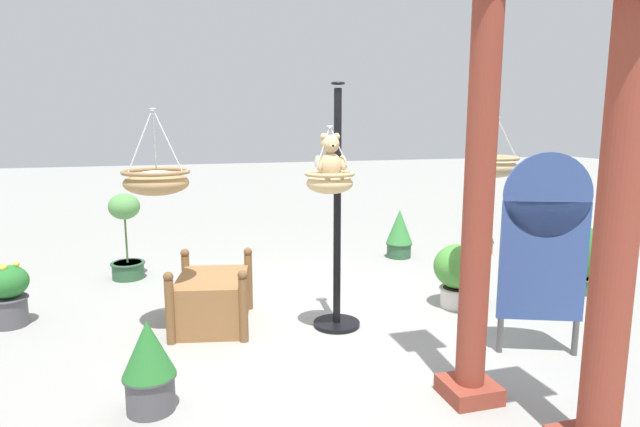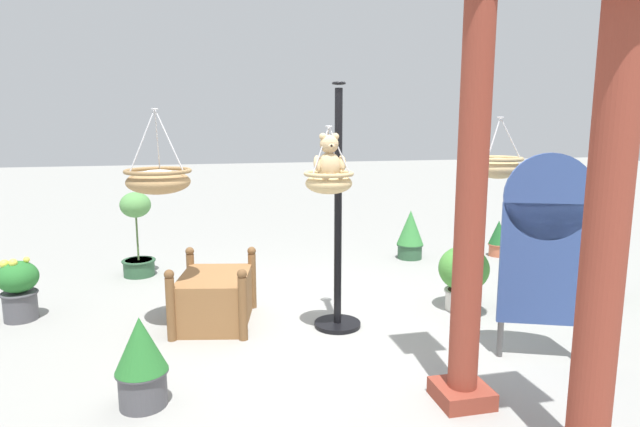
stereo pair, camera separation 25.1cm
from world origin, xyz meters
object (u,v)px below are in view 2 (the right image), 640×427
Objects in this scene: potted_plant_tall_leafy at (19,288)px; hanging_basket_left_high at (498,166)px; greenhouse_pillar_right at (471,194)px; potted_plant_fern_front at (410,234)px; potted_plant_trailing_ivy at (137,233)px; display_sign_board at (546,241)px; teddy_bear at (329,161)px; display_pole_central at (338,256)px; greenhouse_pillar_far_back at (605,243)px; wooden_planter_box at (215,297)px; potted_plant_small_succulent at (596,261)px; potted_plant_conical_shrub at (498,238)px; hanging_basket_with_teddy at (329,181)px; potted_plant_broad_leaf at (141,361)px; potted_plant_flowering_red at (464,275)px; hanging_basket_right_low at (158,180)px.

hanging_basket_left_high is at bearing 163.84° from potted_plant_tall_leafy.
potted_plant_fern_front is (-1.16, -3.76, -1.11)m from greenhouse_pillar_right.
display_sign_board is (-3.43, 3.24, 0.45)m from potted_plant_trailing_ivy.
teddy_bear is 3.32m from potted_plant_fern_front.
display_pole_central reaches higher than potted_plant_fern_front.
greenhouse_pillar_far_back is 3.88× the size of potted_plant_fern_front.
hanging_basket_left_high is at bearing 163.07° from wooden_planter_box.
teddy_bear is 2.30m from greenhouse_pillar_far_back.
potted_plant_small_succulent is (-2.46, -1.70, -1.04)m from greenhouse_pillar_right.
potted_plant_tall_leafy is at bearing -6.61° from potted_plant_small_succulent.
potted_plant_conical_shrub is (-1.29, 0.15, -0.09)m from potted_plant_fern_front.
potted_plant_conical_shrub is (-4.06, -1.73, 0.00)m from wooden_planter_box.
teddy_bear is (0.00, 0.02, 0.18)m from hanging_basket_with_teddy.
potted_plant_broad_leaf is at bearing 15.27° from potted_plant_small_succulent.
wooden_planter_box is 1.56× the size of potted_plant_flowering_red.
wooden_planter_box is 4.42m from potted_plant_conical_shrub.
greenhouse_pillar_far_back is at bearing 115.28° from teddy_bear.
potted_plant_trailing_ivy is (1.86, -2.46, -1.05)m from teddy_bear.
potted_plant_trailing_ivy is at bearing -57.98° from greenhouse_pillar_far_back.
hanging_basket_with_teddy is 1.11× the size of potted_plant_conical_shrub.
potted_plant_trailing_ivy is (-0.98, -1.34, 0.22)m from potted_plant_tall_leafy.
teddy_bear is at bearing -151.49° from potted_plant_broad_leaf.
display_pole_central is at bearing 164.00° from potted_plant_tall_leafy.
potted_plant_tall_leafy is at bearing 16.57° from potted_plant_fern_front.
hanging_basket_right_low is 3.14m from potted_plant_flowering_red.
hanging_basket_with_teddy reaches higher than potted_plant_trailing_ivy.
hanging_basket_right_low is at bearing -11.08° from hanging_basket_left_high.
potted_plant_trailing_ivy is (4.96, -2.02, 0.12)m from potted_plant_small_succulent.
potted_plant_trailing_ivy is at bearing 0.64° from potted_plant_fern_front.
hanging_basket_left_high reaches higher than potted_plant_conical_shrub.
potted_plant_fern_front is 1.09× the size of potted_plant_tall_leafy.
hanging_basket_left_high is 2.90m from potted_plant_fern_front.
display_sign_board is at bearing 151.26° from wooden_planter_box.
potted_plant_trailing_ivy reaches higher than potted_plant_conical_shrub.
display_pole_central reaches higher than potted_plant_tall_leafy.
display_sign_board reaches higher than potted_plant_conical_shrub.
potted_plant_fern_front reaches higher than wooden_planter_box.
potted_plant_fern_front reaches higher than potted_plant_tall_leafy.
hanging_basket_with_teddy is at bearing -26.80° from display_sign_board.
hanging_basket_with_teddy reaches higher than potted_plant_fern_front.
greenhouse_pillar_right reaches higher than potted_plant_broad_leaf.
teddy_bear is 0.75× the size of hanging_basket_left_high.
greenhouse_pillar_far_back is (-2.40, 2.51, -0.12)m from hanging_basket_right_low.
hanging_basket_right_low is 0.44× the size of display_sign_board.
greenhouse_pillar_far_back reaches higher than wooden_planter_box.
display_sign_board reaches higher than potted_plant_flowering_red.
greenhouse_pillar_right is at bearing 130.51° from wooden_planter_box.
wooden_planter_box reaches higher than potted_plant_tall_leafy.
potted_plant_conical_shrub is (-5.92, -1.23, -0.06)m from potted_plant_tall_leafy.
hanging_basket_right_low is 2.24m from potted_plant_trailing_ivy.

